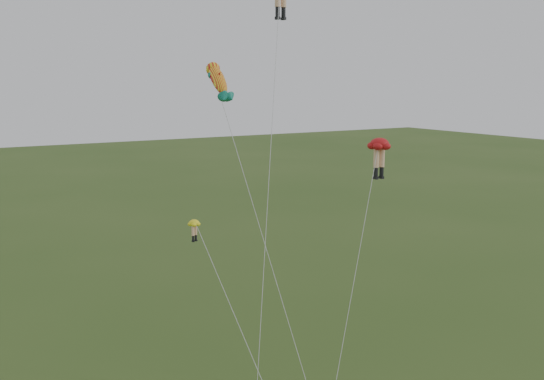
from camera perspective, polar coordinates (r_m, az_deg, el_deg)
legs_kite_red_mid at (r=39.73m, az=10.04°, el=3.78°), size 7.94×5.90×13.82m
legs_kite_yellow at (r=35.48m, az=-6.75°, el=-4.60°), size 1.88×8.13×9.43m
fish_kite at (r=36.69m, az=-5.10°, el=10.24°), size 2.26×9.87×18.82m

